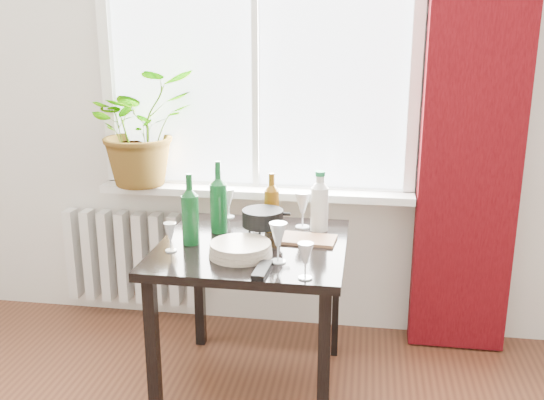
% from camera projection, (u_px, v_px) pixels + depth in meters
% --- Properties ---
extents(window, '(1.72, 0.08, 1.62)m').
position_uv_depth(window, '(256.00, 46.00, 3.19)').
color(window, white).
rests_on(window, ground).
extents(windowsill, '(1.72, 0.20, 0.04)m').
position_uv_depth(windowsill, '(255.00, 191.00, 3.33)').
color(windowsill, white).
rests_on(windowsill, ground).
extents(curtain, '(0.50, 0.12, 2.56)m').
position_uv_depth(curtain, '(474.00, 110.00, 3.00)').
color(curtain, '#3A0509').
rests_on(curtain, ground).
extents(radiator, '(0.80, 0.10, 0.55)m').
position_uv_depth(radiator, '(132.00, 257.00, 3.59)').
color(radiator, silver).
rests_on(radiator, ground).
extents(table, '(0.85, 0.85, 0.74)m').
position_uv_depth(table, '(252.00, 262.00, 2.79)').
color(table, black).
rests_on(table, ground).
extents(potted_plant, '(0.76, 0.75, 0.64)m').
position_uv_depth(potted_plant, '(141.00, 128.00, 3.32)').
color(potted_plant, '#28651B').
rests_on(potted_plant, windowsill).
extents(wine_bottle_left, '(0.09, 0.09, 0.33)m').
position_uv_depth(wine_bottle_left, '(190.00, 209.00, 2.72)').
color(wine_bottle_left, '#0C4219').
rests_on(wine_bottle_left, table).
extents(wine_bottle_right, '(0.11, 0.11, 0.35)m').
position_uv_depth(wine_bottle_right, '(218.00, 196.00, 2.88)').
color(wine_bottle_right, '#0C421B').
rests_on(wine_bottle_right, table).
extents(bottle_amber, '(0.09, 0.09, 0.29)m').
position_uv_depth(bottle_amber, '(272.00, 201.00, 2.91)').
color(bottle_amber, brown).
rests_on(bottle_amber, table).
extents(cleaning_bottle, '(0.10, 0.10, 0.30)m').
position_uv_depth(cleaning_bottle, '(320.00, 200.00, 2.91)').
color(cleaning_bottle, silver).
rests_on(cleaning_bottle, table).
extents(wineglass_front_right, '(0.08, 0.08, 0.18)m').
position_uv_depth(wineglass_front_right, '(278.00, 242.00, 2.52)').
color(wineglass_front_right, silver).
rests_on(wineglass_front_right, table).
extents(wineglass_far_right, '(0.08, 0.08, 0.15)m').
position_uv_depth(wineglass_far_right, '(305.00, 260.00, 2.36)').
color(wineglass_far_right, silver).
rests_on(wineglass_far_right, table).
extents(wineglass_back_center, '(0.09, 0.09, 0.18)m').
position_uv_depth(wineglass_back_center, '(303.00, 209.00, 2.97)').
color(wineglass_back_center, silver).
rests_on(wineglass_back_center, table).
extents(wineglass_back_left, '(0.08, 0.08, 0.16)m').
position_uv_depth(wineglass_back_left, '(229.00, 203.00, 3.13)').
color(wineglass_back_left, white).
rests_on(wineglass_back_left, table).
extents(wineglass_front_left, '(0.07, 0.07, 0.13)m').
position_uv_depth(wineglass_front_left, '(170.00, 237.00, 2.66)').
color(wineglass_front_left, silver).
rests_on(wineglass_front_left, table).
extents(plate_stack, '(0.32, 0.32, 0.06)m').
position_uv_depth(plate_stack, '(241.00, 249.00, 2.61)').
color(plate_stack, '#B9AD99').
rests_on(plate_stack, table).
extents(fondue_pot, '(0.26, 0.24, 0.15)m').
position_uv_depth(fondue_pot, '(263.00, 225.00, 2.79)').
color(fondue_pot, black).
rests_on(fondue_pot, table).
extents(tv_remote, '(0.06, 0.18, 0.02)m').
position_uv_depth(tv_remote, '(262.00, 270.00, 2.44)').
color(tv_remote, black).
rests_on(tv_remote, table).
extents(cutting_board, '(0.27, 0.18, 0.01)m').
position_uv_depth(cutting_board, '(308.00, 239.00, 2.80)').
color(cutting_board, '#906241').
rests_on(cutting_board, table).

